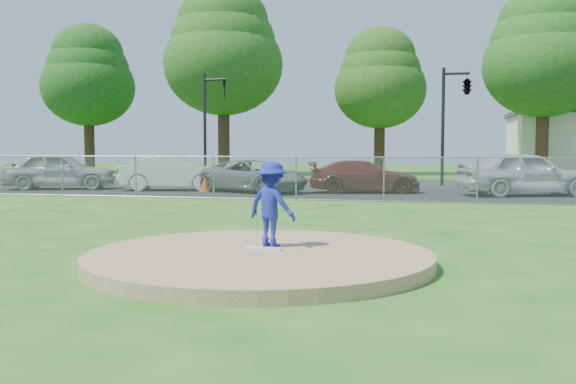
# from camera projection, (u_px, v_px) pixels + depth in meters

# --- Properties ---
(ground) EXTENTS (120.00, 120.00, 0.00)m
(ground) POSITION_uv_depth(u_px,v_px,m) (346.00, 207.00, 19.73)
(ground) COLOR #215613
(ground) RESTS_ON ground
(pitchers_mound) EXTENTS (5.40, 5.40, 0.20)m
(pitchers_mound) POSITION_uv_depth(u_px,v_px,m) (259.00, 258.00, 10.00)
(pitchers_mound) COLOR #9D7C56
(pitchers_mound) RESTS_ON ground
(pitching_rubber) EXTENTS (0.60, 0.15, 0.04)m
(pitching_rubber) POSITION_uv_depth(u_px,v_px,m) (263.00, 249.00, 10.18)
(pitching_rubber) COLOR white
(pitching_rubber) RESTS_ON pitchers_mound
(chain_link_fence) EXTENTS (40.00, 0.06, 1.50)m
(chain_link_fence) POSITION_uv_depth(u_px,v_px,m) (354.00, 179.00, 21.62)
(chain_link_fence) COLOR gray
(chain_link_fence) RESTS_ON ground
(parking_lot) EXTENTS (50.00, 8.00, 0.01)m
(parking_lot) POSITION_uv_depth(u_px,v_px,m) (367.00, 192.00, 26.05)
(parking_lot) COLOR black
(parking_lot) RESTS_ON ground
(street) EXTENTS (60.00, 7.00, 0.01)m
(street) POSITION_uv_depth(u_px,v_px,m) (382.00, 182.00, 33.34)
(street) COLOR #232326
(street) RESTS_ON ground
(tree_far_left) EXTENTS (6.72, 6.72, 10.74)m
(tree_far_left) POSITION_uv_depth(u_px,v_px,m) (88.00, 75.00, 46.50)
(tree_far_left) COLOR #342012
(tree_far_left) RESTS_ON ground
(tree_left) EXTENTS (7.84, 7.84, 12.53)m
(tree_left) POSITION_uv_depth(u_px,v_px,m) (223.00, 49.00, 42.02)
(tree_left) COLOR #382114
(tree_left) RESTS_ON ground
(tree_center) EXTENTS (6.16, 6.16, 9.84)m
(tree_center) POSITION_uv_depth(u_px,v_px,m) (380.00, 78.00, 42.84)
(tree_center) COLOR #321F12
(tree_center) RESTS_ON ground
(tree_right) EXTENTS (7.28, 7.28, 11.63)m
(tree_right) POSITION_uv_depth(u_px,v_px,m) (545.00, 50.00, 38.58)
(tree_right) COLOR #3C2315
(tree_right) RESTS_ON ground
(traffic_signal_left) EXTENTS (1.28, 0.20, 5.60)m
(traffic_signal_left) POSITION_uv_depth(u_px,v_px,m) (209.00, 118.00, 33.11)
(traffic_signal_left) COLOR black
(traffic_signal_left) RESTS_ON ground
(traffic_signal_center) EXTENTS (1.42, 2.48, 5.60)m
(traffic_signal_center) POSITION_uv_depth(u_px,v_px,m) (465.00, 88.00, 30.19)
(traffic_signal_center) COLOR black
(traffic_signal_center) RESTS_ON ground
(pitcher) EXTENTS (1.03, 0.85, 1.39)m
(pitcher) POSITION_uv_depth(u_px,v_px,m) (272.00, 204.00, 10.50)
(pitcher) COLOR navy
(pitcher) RESTS_ON pitchers_mound
(traffic_cone) EXTENTS (0.34, 0.34, 0.67)m
(traffic_cone) POSITION_uv_depth(u_px,v_px,m) (205.00, 184.00, 26.11)
(traffic_cone) COLOR #EA4A0C
(traffic_cone) RESTS_ON parking_lot
(parked_car_silver) EXTENTS (5.06, 3.30, 1.60)m
(parked_car_silver) POSITION_uv_depth(u_px,v_px,m) (60.00, 171.00, 27.84)
(parked_car_silver) COLOR #A6A7AB
(parked_car_silver) RESTS_ON parking_lot
(parked_car_white) EXTENTS (4.68, 2.53, 1.47)m
(parked_car_white) POSITION_uv_depth(u_px,v_px,m) (174.00, 173.00, 27.07)
(parked_car_white) COLOR white
(parked_car_white) RESTS_ON parking_lot
(parked_car_gray) EXTENTS (5.16, 3.91, 1.30)m
(parked_car_gray) POSITION_uv_depth(u_px,v_px,m) (253.00, 176.00, 25.95)
(parked_car_gray) COLOR slate
(parked_car_gray) RESTS_ON parking_lot
(parked_car_darkred) EXTENTS (4.73, 2.73, 1.29)m
(parked_car_darkred) POSITION_uv_depth(u_px,v_px,m) (364.00, 177.00, 25.65)
(parked_car_darkred) COLOR maroon
(parked_car_darkred) RESTS_ON parking_lot
(parked_car_pearl) EXTENTS (5.32, 3.38, 1.69)m
(parked_car_pearl) POSITION_uv_depth(u_px,v_px,m) (525.00, 173.00, 24.02)
(parked_car_pearl) COLOR silver
(parked_car_pearl) RESTS_ON parking_lot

